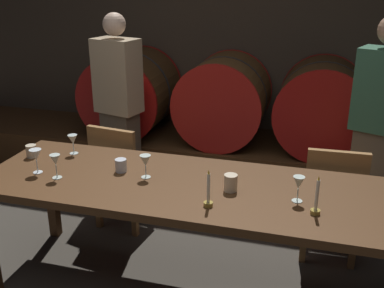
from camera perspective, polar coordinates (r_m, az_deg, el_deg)
name	(u,v)px	position (r m, az deg, el deg)	size (l,w,h in m)	color
back_wall	(237,35)	(4.91, 5.59, 13.29)	(6.89, 0.24, 2.71)	#473A2D
barrel_shelf	(223,158)	(4.68, 3.88, -1.71)	(6.20, 0.90, 0.40)	#4C2D16
wine_barrel_left	(132,93)	(4.77, -7.49, 6.33)	(0.84, 0.81, 0.84)	#513319
wine_barrel_center	(224,99)	(4.49, 3.98, 5.55)	(0.84, 0.81, 0.84)	brown
wine_barrel_right	(322,106)	(4.40, 15.83, 4.50)	(0.84, 0.81, 0.84)	#513319
dining_table	(195,195)	(2.81, 0.34, -6.30)	(2.67, 0.86, 0.78)	#4C2D16
chair_left	(121,171)	(3.70, -8.83, -3.36)	(0.45, 0.45, 0.88)	olive
chair_right	(333,198)	(3.40, 17.01, -6.36)	(0.41, 0.41, 0.88)	olive
guest_left	(119,107)	(4.14, -9.02, 4.52)	(0.43, 0.33, 1.66)	brown
guest_right	(378,132)	(3.63, 22.05, 1.43)	(0.44, 0.36, 1.71)	brown
candle_left	(208,196)	(2.51, 2.04, -6.48)	(0.05, 0.05, 0.22)	olive
candle_right	(316,203)	(2.52, 15.12, -7.12)	(0.05, 0.05, 0.22)	olive
wine_glass_far_left	(36,156)	(3.06, -18.78, -1.38)	(0.08, 0.08, 0.16)	white
wine_glass_left	(73,140)	(3.31, -14.55, 0.46)	(0.07, 0.07, 0.14)	silver
wine_glass_center	(55,161)	(2.94, -16.57, -2.01)	(0.06, 0.06, 0.16)	silver
wine_glass_right	(145,161)	(2.85, -5.79, -2.17)	(0.07, 0.07, 0.15)	silver
wine_glass_far_right	(299,184)	(2.61, 13.06, -4.81)	(0.07, 0.07, 0.15)	silver
cup_left	(31,151)	(3.36, -19.27, -0.83)	(0.07, 0.07, 0.09)	beige
cup_center	(121,165)	(2.98, -8.80, -2.63)	(0.07, 0.07, 0.08)	silver
cup_right	(231,183)	(2.70, 4.81, -4.81)	(0.08, 0.08, 0.10)	beige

